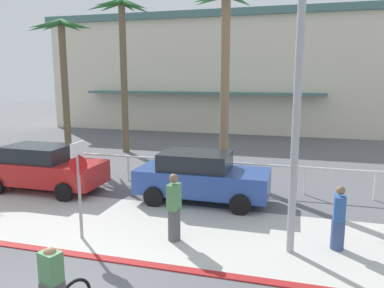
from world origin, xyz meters
name	(u,v)px	position (x,y,z in m)	size (l,w,h in m)	color
ground_plane	(193,175)	(0.00, 10.00, 0.00)	(80.00, 80.00, 0.00)	#5B5B60
sidewalk_strip	(138,226)	(0.00, 4.20, 0.01)	(44.00, 4.00, 0.02)	beige
curb_paint	(102,258)	(0.00, 2.20, 0.01)	(44.00, 0.24, 0.03)	maroon
building_backdrop	(215,73)	(-2.71, 26.63, 4.44)	(25.62, 10.68, 8.84)	beige
rail_fence	(182,164)	(0.00, 8.50, 0.84)	(27.60, 0.08, 1.04)	white
stop_sign_bike_lane	(79,176)	(-1.07, 3.05, 1.68)	(0.52, 0.56, 2.56)	gray
streetlight_curb	(299,72)	(4.19, 3.50, 4.28)	(0.24, 2.54, 7.50)	#9EA0A5
palm_tree_2	(62,50)	(-7.88, 12.62, 5.57)	(3.61, 3.28, 7.14)	brown
palm_tree_3	(122,36)	(-5.02, 13.87, 6.29)	(3.35, 3.18, 8.23)	brown
palm_tree_4	(226,41)	(1.37, 10.01, 5.56)	(3.24, 3.08, 7.51)	#846B4C
car_red_1	(43,168)	(-4.72, 6.40, 0.87)	(4.40, 2.02, 1.69)	red
car_blue_2	(201,177)	(1.20, 6.77, 0.87)	(4.40, 2.02, 1.69)	#284793
pedestrian_0	(339,221)	(5.30, 4.18, 0.74)	(0.33, 0.41, 1.61)	#384C7A
pedestrian_1	(174,210)	(1.31, 3.58, 0.83)	(0.34, 0.42, 1.78)	#4C4C51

